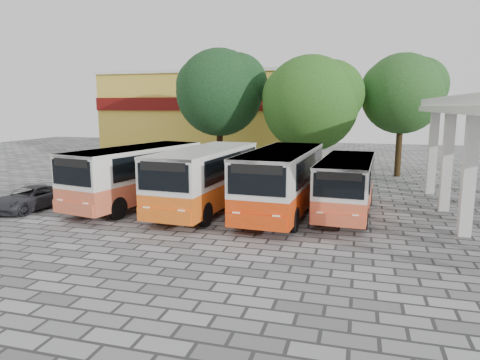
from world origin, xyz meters
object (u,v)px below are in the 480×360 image
(bus_far_left, at_px, (136,172))
(bus_far_right, at_px, (347,182))
(parked_car, at_px, (31,198))
(bus_centre_right, at_px, (282,177))
(bus_centre_left, at_px, (206,175))

(bus_far_left, bearing_deg, bus_far_right, 16.55)
(bus_far_right, bearing_deg, bus_far_left, -171.52)
(parked_car, bearing_deg, bus_centre_right, 18.42)
(bus_far_left, xyz_separation_m, bus_far_right, (10.32, 0.94, -0.19))
(bus_far_left, bearing_deg, parked_car, -142.04)
(bus_centre_left, relative_size, bus_far_right, 1.14)
(bus_far_right, bearing_deg, bus_centre_left, -167.78)
(bus_centre_right, bearing_deg, bus_centre_left, -174.70)
(bus_far_left, distance_m, bus_centre_right, 7.43)
(bus_centre_left, bearing_deg, bus_centre_right, 6.00)
(bus_centre_left, height_order, parked_car, bus_centre_left)
(bus_centre_left, distance_m, bus_far_right, 6.63)
(bus_centre_right, relative_size, parked_car, 2.10)
(bus_far_left, relative_size, parked_car, 2.12)
(bus_centre_right, distance_m, bus_far_right, 3.03)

